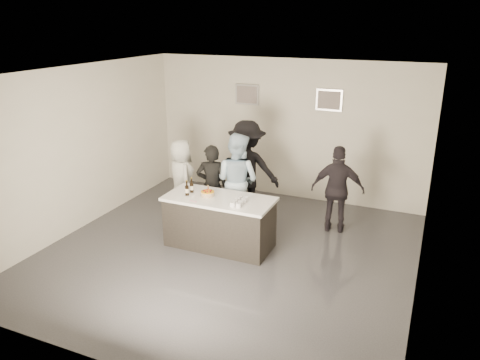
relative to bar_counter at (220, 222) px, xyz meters
The scene contains 19 objects.
floor 0.55m from the bar_counter, 36.64° to the right, with size 6.00×6.00×0.00m, color #3D3D42.
ceiling 2.57m from the bar_counter, 36.64° to the right, with size 6.00×6.00×0.00m, color white.
wall_back 3.02m from the bar_counter, 84.97° to the left, with size 6.00×0.04×3.00m, color silver.
wall_front 3.36m from the bar_counter, 85.55° to the right, with size 6.00×0.04×3.00m, color silver.
wall_left 2.95m from the bar_counter, behind, with size 0.04×6.00×3.00m, color silver.
wall_right 3.42m from the bar_counter, ahead, with size 0.04×6.00×3.00m, color silver.
picture_left 3.35m from the bar_counter, 103.17° to the left, with size 0.54×0.04×0.44m, color #B2B2B7.
picture_right 3.48m from the bar_counter, 67.60° to the left, with size 0.54×0.04×0.44m, color #B2B2B7.
bar_counter is the anchor object (origin of this frame).
cake 0.53m from the bar_counter, behind, with size 0.23×0.23×0.07m, color #FFAE1A.
beer_bottle_a 0.80m from the bar_counter, behind, with size 0.07×0.07×0.26m, color black.
beer_bottle_b 0.81m from the bar_counter, 168.28° to the right, with size 0.07×0.07×0.26m, color black.
tumbler_cluster 0.66m from the bar_counter, 15.11° to the right, with size 0.19×0.40×0.08m, color #CC6313.
candles 0.63m from the bar_counter, 135.43° to the right, with size 0.24×0.08×0.01m, color pink.
person_main_black 0.94m from the bar_counter, 124.84° to the left, with size 0.58×0.38×1.60m, color black.
person_main_blue 1.01m from the bar_counter, 94.12° to the left, with size 0.88×0.69×1.82m, color silver.
person_guest_left 1.64m from the bar_counter, 143.64° to the left, with size 0.76×0.49×1.55m, color silver.
person_guest_right 2.25m from the bar_counter, 39.61° to the left, with size 0.96×0.40×1.63m, color #252127.
person_guest_back 1.49m from the bar_counter, 93.16° to the left, with size 1.26×0.72×1.95m, color black.
Camera 1 is at (3.00, -6.43, 3.79)m, focal length 35.00 mm.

